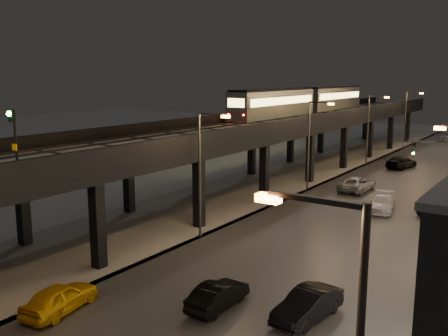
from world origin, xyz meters
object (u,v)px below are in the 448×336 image
Objects in this scene: car_taxi at (60,299)px; car_mid_silver at (357,184)px; rail_signal at (13,129)px; car_mid_dark at (401,163)px; car_near_white at (218,296)px; car_onc_silver at (308,306)px; car_onc_white at (382,203)px; subway_train at (306,100)px; car_far_white at (446,138)px; car_onc_dark at (440,208)px.

car_mid_silver is at bearing -104.72° from car_taxi.
rail_signal is 0.62× the size of car_mid_dark.
car_near_white is 0.74× the size of car_mid_silver.
car_near_white is at bearing -151.94° from car_taxi.
car_onc_silver reaches higher than car_near_white.
car_mid_silver is 1.15× the size of car_onc_white.
car_near_white is 4.43m from car_onc_silver.
car_mid_silver reaches higher than car_onc_silver.
subway_train is 6.59× the size of car_mid_dark.
car_far_white is (-0.29, 45.75, -0.10)m from car_mid_silver.
subway_train is 35.28m from car_far_white.
car_far_white is 51.19m from car_onc_dark.
car_onc_dark is at bearing 124.95° from car_mid_dark.
car_mid_dark is (0.21, 15.36, 0.02)m from car_mid_silver.
car_onc_white is at bearing -94.02° from car_near_white.
rail_signal is 0.77× the size of car_taxi.
car_mid_silver is at bearing 112.58° from car_onc_silver.
car_mid_silver reaches higher than car_onc_dark.
subway_train is 9.13× the size of car_far_white.
subway_train is 6.45× the size of car_mid_silver.
car_taxi is at bearing -97.50° from car_onc_dark.
car_taxi is at bearing 1.80° from rail_signal.
rail_signal is 0.60× the size of car_mid_silver.
car_far_white is 73.53m from car_onc_silver.
car_onc_silver is (4.20, 1.41, 0.06)m from car_near_white.
car_onc_dark is at bearing 6.59° from car_onc_white.
car_mid_dark is 1.12× the size of car_onc_white.
car_onc_silver is 22.78m from car_onc_dark.
car_mid_silver is 15.36m from car_mid_dark.
car_mid_silver is at bearing 114.97° from car_onc_white.
car_mid_dark reaches higher than car_near_white.
car_near_white is 0.76× the size of car_mid_dark.
car_mid_silver is (-3.08, 28.80, 0.09)m from car_near_white.
car_taxi is 12.03m from car_onc_silver.
car_far_white is at bearing 86.10° from rail_signal.
subway_train is 7.12× the size of car_onc_dark.
car_mid_dark is 21.76m from car_onc_white.
car_onc_silver is 0.93× the size of car_onc_white.
car_mid_silver reaches higher than car_onc_white.
rail_signal reaches higher than car_mid_dark.
car_onc_white is (7.36, 27.52, -0.04)m from car_taxi.
car_mid_dark reaches higher than car_onc_white.
car_mid_silver is 1.10× the size of car_onc_dark.
car_near_white is 28.97m from car_mid_silver.
car_far_white is 51.96m from car_onc_white.
car_mid_dark reaches higher than car_onc_silver.
car_onc_white is at bearing 127.40° from car_mid_silver.
car_taxi reaches higher than car_onc_silver.
car_onc_dark reaches higher than car_near_white.
car_taxi is 31.16m from car_onc_dark.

